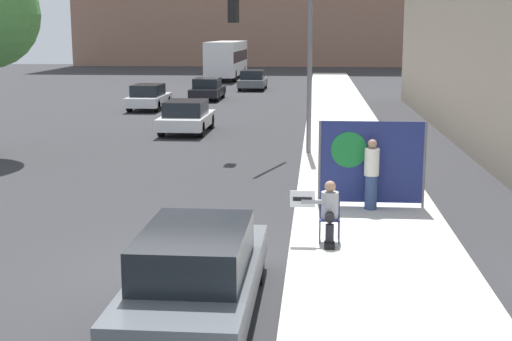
{
  "coord_description": "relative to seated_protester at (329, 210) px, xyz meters",
  "views": [
    {
      "loc": [
        2.35,
        -11.74,
        4.17
      ],
      "look_at": [
        0.96,
        4.34,
        1.02
      ],
      "focal_mm": 50.0,
      "sensor_mm": 36.0,
      "label": 1
    }
  ],
  "objects": [
    {
      "name": "traffic_light_pole",
      "position": [
        -1.54,
        10.84,
        3.05
      ],
      "size": [
        2.9,
        2.67,
        5.47
      ],
      "color": "slate",
      "rests_on": "sidewalk_curb"
    },
    {
      "name": "jogger_on_sidewalk",
      "position": [
        1.01,
        2.73,
        0.18
      ],
      "size": [
        0.34,
        0.34,
        1.63
      ],
      "rotation": [
        0.0,
        0.0,
        3.06
      ],
      "color": "#334775",
      "rests_on": "sidewalk_curb"
    },
    {
      "name": "car_on_road_distant",
      "position": [
        -7.07,
        30.52,
        -0.1
      ],
      "size": [
        1.76,
        4.15,
        1.35
      ],
      "color": "black",
      "rests_on": "ground_plane"
    },
    {
      "name": "car_on_road_far_lane",
      "position": [
        -4.98,
        38.56,
        -0.07
      ],
      "size": [
        1.86,
        4.35,
        1.43
      ],
      "color": "#565B60",
      "rests_on": "ground_plane"
    },
    {
      "name": "car_on_road_nearest",
      "position": [
        -5.71,
        15.93,
        -0.1
      ],
      "size": [
        1.85,
        4.2,
        1.36
      ],
      "color": "white",
      "rests_on": "ground_plane"
    },
    {
      "name": "city_bus_on_road",
      "position": [
        -8.34,
        50.24,
        1.13
      ],
      "size": [
        2.49,
        11.7,
        3.33
      ],
      "color": "silver",
      "rests_on": "ground_plane"
    },
    {
      "name": "seated_protester",
      "position": [
        0.0,
        0.0,
        0.0
      ],
      "size": [
        0.97,
        0.77,
        1.2
      ],
      "rotation": [
        0.0,
        0.0,
        0.11
      ],
      "color": "#474C56",
      "rests_on": "sidewalk_curb"
    },
    {
      "name": "protest_banner",
      "position": [
        1.01,
        3.0,
        0.41
      ],
      "size": [
        2.47,
        0.06,
        2.01
      ],
      "color": "slate",
      "rests_on": "sidewalk_curb"
    },
    {
      "name": "car_on_road_midblock",
      "position": [
        -9.4,
        24.67,
        -0.1
      ],
      "size": [
        1.71,
        4.23,
        1.38
      ],
      "color": "silver",
      "rests_on": "ground_plane"
    },
    {
      "name": "ground_plane",
      "position": [
        -2.59,
        -1.68,
        -0.79
      ],
      "size": [
        160.0,
        160.0,
        0.0
      ],
      "primitive_type": "plane",
      "color": "#303033"
    },
    {
      "name": "sidewalk_curb",
      "position": [
        0.92,
        13.32,
        -0.72
      ],
      "size": [
        3.31,
        90.0,
        0.14
      ],
      "primitive_type": "cube",
      "color": "beige",
      "rests_on": "ground_plane"
    },
    {
      "name": "parked_car_curbside",
      "position": [
        -1.98,
        -3.55,
        -0.09
      ],
      "size": [
        1.73,
        4.7,
        1.38
      ],
      "color": "#565B60",
      "rests_on": "ground_plane"
    }
  ]
}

